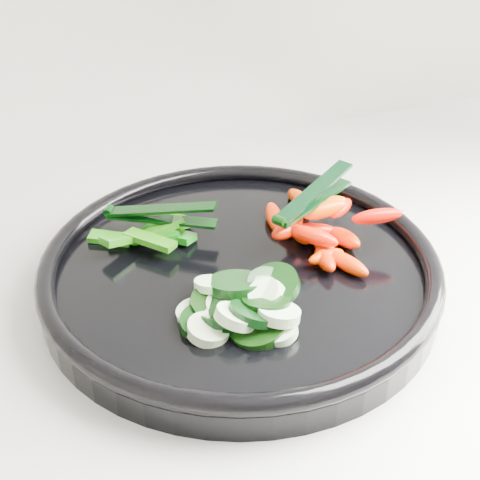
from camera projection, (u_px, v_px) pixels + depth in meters
name	position (u px, v px, depth m)	size (l,w,h in m)	color
veggie_tray	(240.00, 271.00, 0.63)	(0.42, 0.42, 0.04)	black
cucumber_pile	(239.00, 308.00, 0.56)	(0.12, 0.11, 0.04)	black
carrot_pile	(317.00, 227.00, 0.65)	(0.13, 0.17, 0.06)	#FE6500
pepper_pile	(157.00, 230.00, 0.67)	(0.11, 0.10, 0.03)	#0C6109
tong_carrot	(312.00, 198.00, 0.64)	(0.11, 0.06, 0.02)	black
tong_pepper	(158.00, 214.00, 0.66)	(0.10, 0.07, 0.02)	black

